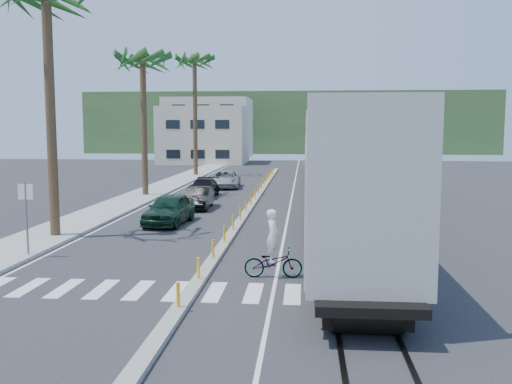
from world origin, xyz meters
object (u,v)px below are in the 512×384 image
(car_lead, at_px, (169,209))
(cyclist, at_px, (273,256))
(street_sign, at_px, (26,208))
(car_second, at_px, (199,198))

(car_lead, height_order, cyclist, cyclist)
(street_sign, bearing_deg, car_lead, 66.00)
(car_second, xyz_separation_m, cyclist, (5.58, -16.19, 0.08))
(car_lead, xyz_separation_m, cyclist, (6.05, -10.29, -0.04))
(car_second, relative_size, cyclist, 1.78)
(street_sign, distance_m, car_second, 14.74)
(cyclist, bearing_deg, street_sign, 75.60)
(cyclist, bearing_deg, car_lead, 28.23)
(car_lead, height_order, car_second, car_lead)
(car_lead, distance_m, car_second, 5.92)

